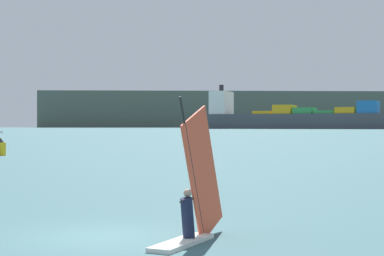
# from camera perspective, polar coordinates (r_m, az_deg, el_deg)

# --- Properties ---
(ground_plane) EXTENTS (4000.00, 4000.00, 0.00)m
(ground_plane) POSITION_cam_1_polar(r_m,az_deg,el_deg) (18.76, -7.82, -9.26)
(ground_plane) COLOR #386066
(windsurfer) EXTENTS (2.40, 3.57, 4.01)m
(windsurfer) POSITION_cam_1_polar(r_m,az_deg,el_deg) (17.61, 0.06, -6.67)
(windsurfer) COLOR white
(windsurfer) RESTS_ON ground_plane
(cargo_ship) EXTENTS (165.13, 107.71, 39.84)m
(cargo_ship) POSITION_cam_1_polar(r_m,az_deg,el_deg) (576.44, 8.55, 0.89)
(cargo_ship) COLOR #3F444C
(cargo_ship) RESTS_ON ground_plane
(distant_headland) EXTENTS (749.14, 377.28, 51.63)m
(distant_headland) POSITION_cam_1_polar(r_m,az_deg,el_deg) (1097.49, 7.43, 1.42)
(distant_headland) COLOR #4C564C
(distant_headland) RESTS_ON ground_plane
(channel_buoy) EXTENTS (1.10, 1.10, 1.83)m
(channel_buoy) POSITION_cam_1_polar(r_m,az_deg,el_deg) (69.79, -16.34, -1.65)
(channel_buoy) COLOR yellow
(channel_buoy) RESTS_ON ground_plane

